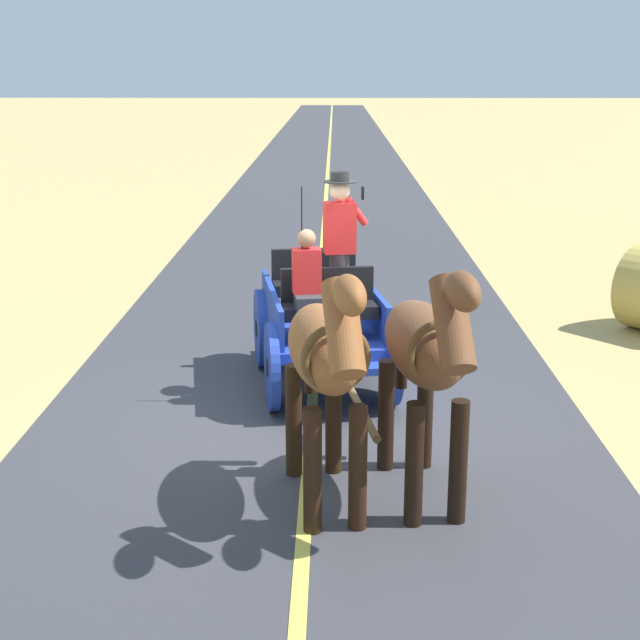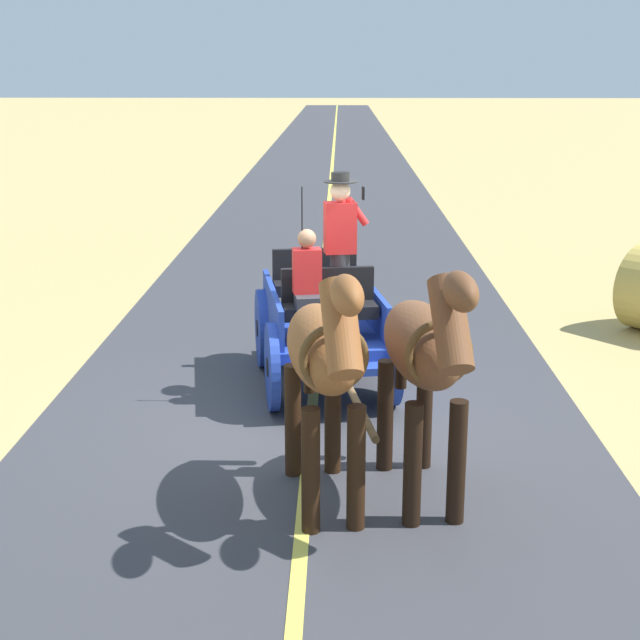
% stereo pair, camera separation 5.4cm
% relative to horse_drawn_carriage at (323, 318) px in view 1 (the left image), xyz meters
% --- Properties ---
extents(ground_plane, '(200.00, 200.00, 0.00)m').
position_rel_horse_drawn_carriage_xyz_m(ground_plane, '(0.11, 0.88, -0.82)').
color(ground_plane, tan).
extents(road_surface, '(5.80, 160.00, 0.01)m').
position_rel_horse_drawn_carriage_xyz_m(road_surface, '(0.11, 0.88, -0.81)').
color(road_surface, '#38383D').
rests_on(road_surface, ground).
extents(road_centre_stripe, '(0.12, 160.00, 0.00)m').
position_rel_horse_drawn_carriage_xyz_m(road_centre_stripe, '(0.11, 0.88, -0.81)').
color(road_centre_stripe, '#DBCC4C').
rests_on(road_centre_stripe, road_surface).
extents(horse_drawn_carriage, '(1.78, 4.51, 2.50)m').
position_rel_horse_drawn_carriage_xyz_m(horse_drawn_carriage, '(0.00, 0.00, 0.00)').
color(horse_drawn_carriage, '#1E3899').
rests_on(horse_drawn_carriage, ground).
extents(horse_near_side, '(0.79, 2.15, 2.21)m').
position_rel_horse_drawn_carriage_xyz_m(horse_near_side, '(-0.89, 2.93, 0.51)').
color(horse_near_side, brown).
rests_on(horse_near_side, ground).
extents(horse_off_side, '(0.83, 2.15, 2.21)m').
position_rel_horse_drawn_carriage_xyz_m(horse_off_side, '(-0.06, 3.06, 0.51)').
color(horse_off_side, brown).
rests_on(horse_off_side, ground).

